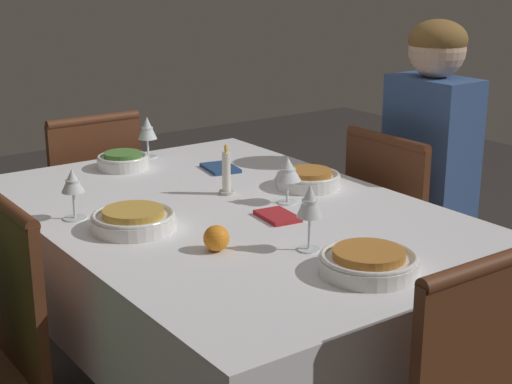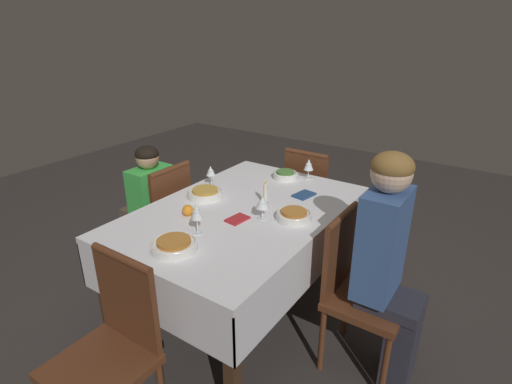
# 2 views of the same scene
# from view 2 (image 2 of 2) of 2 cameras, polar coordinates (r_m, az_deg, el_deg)

# --- Properties ---
(ground_plane) EXTENTS (8.00, 8.00, 0.00)m
(ground_plane) POSITION_cam_2_polar(r_m,az_deg,el_deg) (2.78, -1.82, -16.65)
(ground_plane) COLOR #332D2B
(dining_table) EXTENTS (1.52, 1.02, 0.75)m
(dining_table) POSITION_cam_2_polar(r_m,az_deg,el_deg) (2.42, -2.02, -4.39)
(dining_table) COLOR silver
(dining_table) RESTS_ON ground_plane
(chair_south) EXTENTS (0.39, 0.40, 0.89)m
(chair_south) POSITION_cam_2_polar(r_m,az_deg,el_deg) (2.24, 14.19, -12.87)
(chair_south) COLOR #562D19
(chair_south) RESTS_ON ground_plane
(chair_north) EXTENTS (0.39, 0.40, 0.89)m
(chair_north) POSITION_cam_2_polar(r_m,az_deg,el_deg) (2.96, -13.18, -3.38)
(chair_north) COLOR #562D19
(chair_north) RESTS_ON ground_plane
(chair_east) EXTENTS (0.40, 0.39, 0.89)m
(chair_east) POSITION_cam_2_polar(r_m,az_deg,el_deg) (3.27, 7.82, -0.42)
(chair_east) COLOR #562D19
(chair_east) RESTS_ON ground_plane
(chair_west) EXTENTS (0.40, 0.39, 0.89)m
(chair_west) POSITION_cam_2_polar(r_m,az_deg,el_deg) (1.95, -20.00, -19.89)
(chair_west) COLOR #562D19
(chair_west) RESTS_ON ground_plane
(person_adult_denim) EXTENTS (0.30, 0.34, 1.25)m
(person_adult_denim) POSITION_cam_2_polar(r_m,az_deg,el_deg) (2.09, 18.48, -9.19)
(person_adult_denim) COLOR #282833
(person_adult_denim) RESTS_ON ground_plane
(person_child_green) EXTENTS (0.30, 0.33, 1.00)m
(person_child_green) POSITION_cam_2_polar(r_m,az_deg,el_deg) (3.05, -15.36, -1.63)
(person_child_green) COLOR #4C4233
(person_child_green) RESTS_ON ground_plane
(bowl_south) EXTENTS (0.20, 0.20, 0.06)m
(bowl_south) POSITION_cam_2_polar(r_m,az_deg,el_deg) (2.25, 5.44, -3.30)
(bowl_south) COLOR white
(bowl_south) RESTS_ON dining_table
(wine_glass_south) EXTENTS (0.08, 0.08, 0.14)m
(wine_glass_south) POSITION_cam_2_polar(r_m,az_deg,el_deg) (2.22, 0.95, -1.55)
(wine_glass_south) COLOR white
(wine_glass_south) RESTS_ON dining_table
(bowl_north) EXTENTS (0.23, 0.23, 0.06)m
(bowl_north) POSITION_cam_2_polar(r_m,az_deg,el_deg) (2.55, -7.28, -0.15)
(bowl_north) COLOR white
(bowl_north) RESTS_ON dining_table
(wine_glass_north) EXTENTS (0.06, 0.06, 0.14)m
(wine_glass_north) POSITION_cam_2_polar(r_m,az_deg,el_deg) (2.70, -6.50, 2.90)
(wine_glass_north) COLOR white
(wine_glass_north) RESTS_ON dining_table
(bowl_east) EXTENTS (0.17, 0.17, 0.06)m
(bowl_east) POSITION_cam_2_polar(r_m,az_deg,el_deg) (2.85, 4.20, 2.49)
(bowl_east) COLOR white
(bowl_east) RESTS_ON dining_table
(wine_glass_east) EXTENTS (0.07, 0.07, 0.15)m
(wine_glass_east) POSITION_cam_2_polar(r_m,az_deg,el_deg) (2.83, 7.54, 3.82)
(wine_glass_east) COLOR white
(wine_glass_east) RESTS_ON dining_table
(bowl_west) EXTENTS (0.23, 0.23, 0.06)m
(bowl_west) POSITION_cam_2_polar(r_m,az_deg,el_deg) (1.99, -11.54, -7.44)
(bowl_west) COLOR white
(bowl_west) RESTS_ON dining_table
(wine_glass_west) EXTENTS (0.06, 0.06, 0.17)m
(wine_glass_west) POSITION_cam_2_polar(r_m,az_deg,el_deg) (2.08, -8.49, -2.90)
(wine_glass_west) COLOR white
(wine_glass_west) RESTS_ON dining_table
(candle_centerpiece) EXTENTS (0.05, 0.05, 0.16)m
(candle_centerpiece) POSITION_cam_2_polar(r_m,az_deg,el_deg) (2.42, 1.35, -0.44)
(candle_centerpiece) COLOR beige
(candle_centerpiece) RESTS_ON dining_table
(orange_fruit) EXTENTS (0.06, 0.06, 0.06)m
(orange_fruit) POSITION_cam_2_polar(r_m,az_deg,el_deg) (2.32, -9.71, -2.60)
(orange_fruit) COLOR orange
(orange_fruit) RESTS_ON dining_table
(napkin_red_folded) EXTENTS (0.14, 0.10, 0.01)m
(napkin_red_folded) POSITION_cam_2_polar(r_m,az_deg,el_deg) (2.25, -2.67, -3.89)
(napkin_red_folded) COLOR #AD2328
(napkin_red_folded) RESTS_ON dining_table
(napkin_spare_side) EXTENTS (0.16, 0.12, 0.01)m
(napkin_spare_side) POSITION_cam_2_polar(r_m,az_deg,el_deg) (2.58, 6.86, -0.41)
(napkin_spare_side) COLOR navy
(napkin_spare_side) RESTS_ON dining_table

